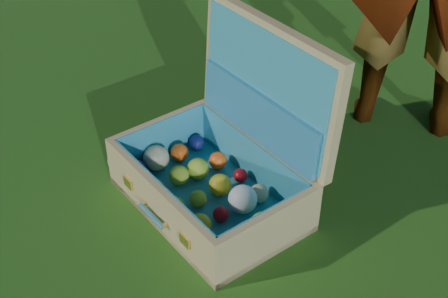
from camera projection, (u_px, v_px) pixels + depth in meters
The scene contains 3 objects.
ground at pixel (203, 229), 1.91m from camera, with size 60.00×60.00×0.00m, color #215114.
stray_ball at pixel (118, 161), 2.12m from camera, with size 0.07×0.07×0.07m, color teal.
suitcase at pixel (226, 156), 1.94m from camera, with size 0.69×0.60×0.57m.
Camera 1 is at (0.86, -1.07, 1.36)m, focal length 50.00 mm.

